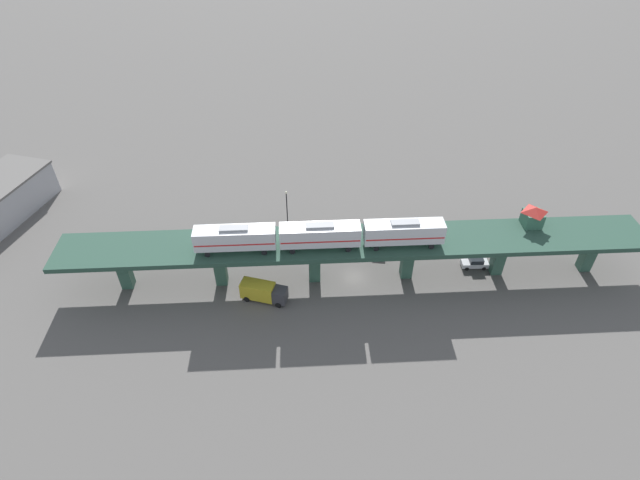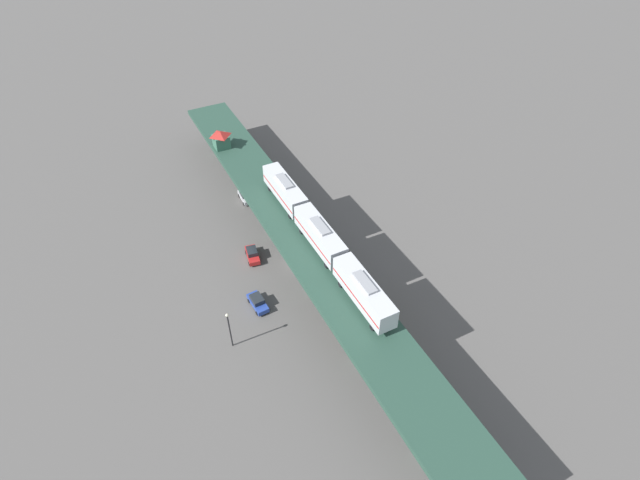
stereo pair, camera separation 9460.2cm
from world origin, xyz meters
name	(u,v)px [view 1 (the left image)]	position (x,y,z in m)	size (l,w,h in m)	color
ground_plane	(354,277)	(0.00, 0.00, 0.00)	(400.00, 400.00, 0.00)	#514F4C
elevated_viaduct	(357,246)	(0.06, -0.17, 6.70)	(36.48, 90.08, 7.81)	#244135
subway_train	(320,235)	(-3.09, 4.98, 10.35)	(14.18, 36.24, 4.45)	silver
signal_hut	(533,216)	(11.07, -26.24, 9.60)	(4.06, 4.06, 3.40)	#33604C
street_car_red	(377,247)	(7.28, -2.48, 0.94)	(2.43, 4.61, 1.89)	#AD1E1E
street_car_silver	(475,262)	(7.63, -19.03, 0.94)	(2.95, 4.73, 1.89)	#B7BABF
street_car_blue	(317,238)	(7.13, 8.29, 0.94)	(3.30, 4.75, 1.89)	#233D93
delivery_truck	(263,291)	(-8.61, 12.60, 1.76)	(2.42, 7.21, 3.20)	#333338
street_lamp	(287,204)	(11.21, 15.06, 4.11)	(0.44, 0.44, 6.94)	black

